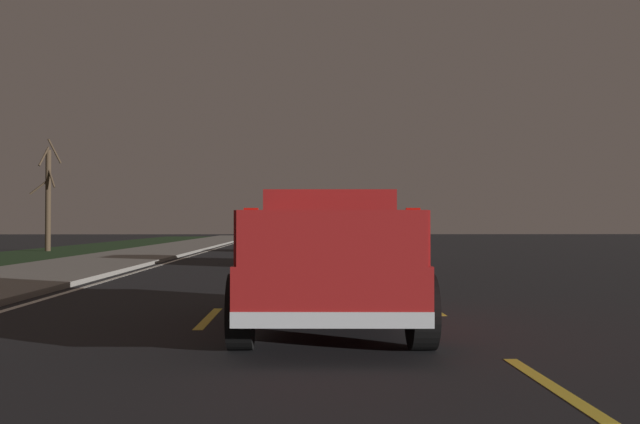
% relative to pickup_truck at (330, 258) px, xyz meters
% --- Properties ---
extents(ground, '(144.00, 144.00, 0.00)m').
position_rel_pickup_truck_xyz_m(ground, '(17.43, 0.01, -0.91)').
color(ground, black).
extents(sidewalk_shoulder, '(108.00, 4.00, 0.12)m').
position_rel_pickup_truck_xyz_m(sidewalk_shoulder, '(17.43, 7.46, -0.85)').
color(sidewalk_shoulder, gray).
rests_on(sidewalk_shoulder, ground).
extents(lane_markings, '(108.00, 7.04, 0.01)m').
position_rel_pickup_truck_xyz_m(lane_markings, '(20.36, 3.10, -0.91)').
color(lane_markings, yellow).
rests_on(lane_markings, ground).
extents(pickup_truck, '(5.49, 2.40, 1.87)m').
position_rel_pickup_truck_xyz_m(pickup_truck, '(0.00, 0.00, 0.00)').
color(pickup_truck, maroon).
rests_on(pickup_truck, ground).
extents(sedan_tan, '(4.41, 2.04, 1.54)m').
position_rel_pickup_truck_xyz_m(sedan_tan, '(23.78, -3.26, -0.13)').
color(sedan_tan, '#9E845B').
rests_on(sedan_tan, ground).
extents(sedan_red, '(4.43, 2.06, 1.54)m').
position_rel_pickup_truck_xyz_m(sedan_red, '(14.37, -0.05, -0.13)').
color(sedan_red, maroon).
rests_on(sedan_red, ground).
extents(bare_tree_far, '(1.45, 1.44, 5.83)m').
position_rel_pickup_truck_xyz_m(bare_tree_far, '(27.41, 13.43, 1.89)').
color(bare_tree_far, '#423323').
rests_on(bare_tree_far, ground).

